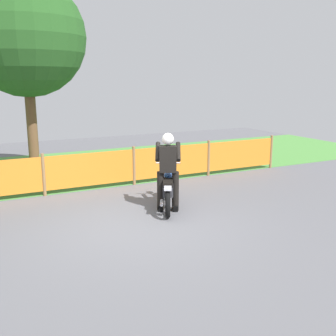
# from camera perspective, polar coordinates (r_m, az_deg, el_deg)

# --- Properties ---
(ground) EXTENTS (24.00, 24.00, 0.02)m
(ground) POSITION_cam_1_polar(r_m,az_deg,el_deg) (8.03, -5.24, -7.94)
(ground) COLOR #5B5B60
(grass_verge) EXTENTS (24.00, 5.72, 0.01)m
(grass_verge) POSITION_cam_1_polar(r_m,az_deg,el_deg) (13.22, -14.21, -0.02)
(grass_verge) COLOR #4C8C3D
(grass_verge) RESTS_ON ground
(barrier_fence) EXTENTS (11.84, 0.08, 1.05)m
(barrier_fence) POSITION_cam_1_polar(r_m,az_deg,el_deg) (10.39, -10.89, -0.20)
(barrier_fence) COLOR olive
(barrier_fence) RESTS_ON ground
(tree_near_left) EXTENTS (3.15, 3.15, 5.45)m
(tree_near_left) POSITION_cam_1_polar(r_m,az_deg,el_deg) (11.67, -19.61, 17.11)
(tree_near_left) COLOR brown
(tree_near_left) RESTS_ON ground
(motorcycle_lead) EXTENTS (1.00, 1.76, 0.91)m
(motorcycle_lead) POSITION_cam_1_polar(r_m,az_deg,el_deg) (8.83, -0.01, -2.89)
(motorcycle_lead) COLOR black
(motorcycle_lead) RESTS_ON ground
(rider_lead) EXTENTS (0.70, 0.71, 1.69)m
(rider_lead) POSITION_cam_1_polar(r_m,az_deg,el_deg) (8.54, -0.01, -0.14)
(rider_lead) COLOR black
(rider_lead) RESTS_ON ground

